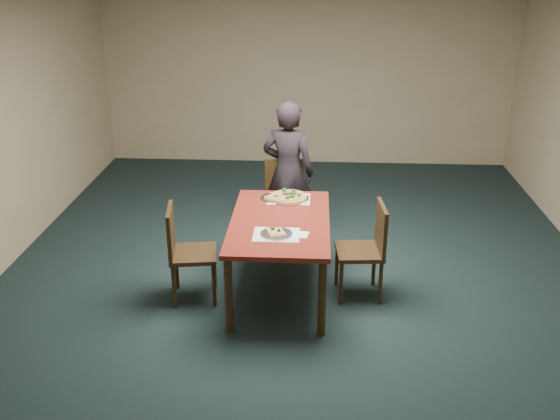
# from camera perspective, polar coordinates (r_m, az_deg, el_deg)

# --- Properties ---
(ground) EXTENTS (8.00, 8.00, 0.00)m
(ground) POSITION_cam_1_polar(r_m,az_deg,el_deg) (6.01, 1.62, -7.55)
(ground) COLOR black
(ground) RESTS_ON ground
(room_shell) EXTENTS (8.00, 8.00, 8.00)m
(room_shell) POSITION_cam_1_polar(r_m,az_deg,el_deg) (5.35, 1.83, 8.76)
(room_shell) COLOR tan
(room_shell) RESTS_ON ground
(dining_table) EXTENTS (0.90, 1.50, 0.75)m
(dining_table) POSITION_cam_1_polar(r_m,az_deg,el_deg) (5.72, -0.00, -1.78)
(dining_table) COLOR maroon
(dining_table) RESTS_ON ground
(chair_far) EXTENTS (0.47, 0.47, 0.91)m
(chair_far) POSITION_cam_1_polar(r_m,az_deg,el_deg) (6.86, 0.43, 1.24)
(chair_far) COLOR black
(chair_far) RESTS_ON ground
(chair_left) EXTENTS (0.48, 0.48, 0.91)m
(chair_left) POSITION_cam_1_polar(r_m,az_deg,el_deg) (5.76, -8.73, -3.44)
(chair_left) COLOR black
(chair_left) RESTS_ON ground
(chair_right) EXTENTS (0.45, 0.45, 0.91)m
(chair_right) POSITION_cam_1_polar(r_m,az_deg,el_deg) (5.80, 8.05, -3.20)
(chair_right) COLOR black
(chair_right) RESTS_ON ground
(diner) EXTENTS (0.64, 0.49, 1.57)m
(diner) POSITION_cam_1_polar(r_m,az_deg,el_deg) (6.81, 0.75, 3.51)
(diner) COLOR black
(diner) RESTS_ON ground
(placemat_main) EXTENTS (0.42, 0.32, 0.00)m
(placemat_main) POSITION_cam_1_polar(r_m,az_deg,el_deg) (6.16, 0.80, 1.04)
(placemat_main) COLOR white
(placemat_main) RESTS_ON dining_table
(placemat_near) EXTENTS (0.40, 0.30, 0.00)m
(placemat_near) POSITION_cam_1_polar(r_m,az_deg,el_deg) (5.39, -0.33, -2.26)
(placemat_near) COLOR white
(placemat_near) RESTS_ON dining_table
(pizza_pan) EXTENTS (0.39, 0.39, 0.08)m
(pizza_pan) POSITION_cam_1_polar(r_m,az_deg,el_deg) (6.16, 0.82, 1.24)
(pizza_pan) COLOR silver
(pizza_pan) RESTS_ON dining_table
(slice_plate_near) EXTENTS (0.28, 0.28, 0.06)m
(slice_plate_near) POSITION_cam_1_polar(r_m,az_deg,el_deg) (5.39, -0.34, -2.13)
(slice_plate_near) COLOR silver
(slice_plate_near) RESTS_ON dining_table
(slice_plate_far) EXTENTS (0.28, 0.28, 0.06)m
(slice_plate_far) POSITION_cam_1_polar(r_m,az_deg,el_deg) (6.17, -0.50, 1.15)
(slice_plate_far) COLOR silver
(slice_plate_far) RESTS_ON dining_table
(napkin) EXTENTS (0.16, 0.16, 0.01)m
(napkin) POSITION_cam_1_polar(r_m,az_deg,el_deg) (5.39, 1.83, -2.26)
(napkin) COLOR white
(napkin) RESTS_ON dining_table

